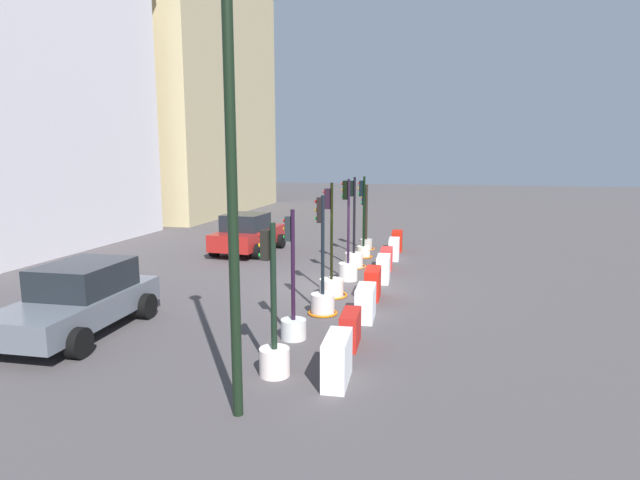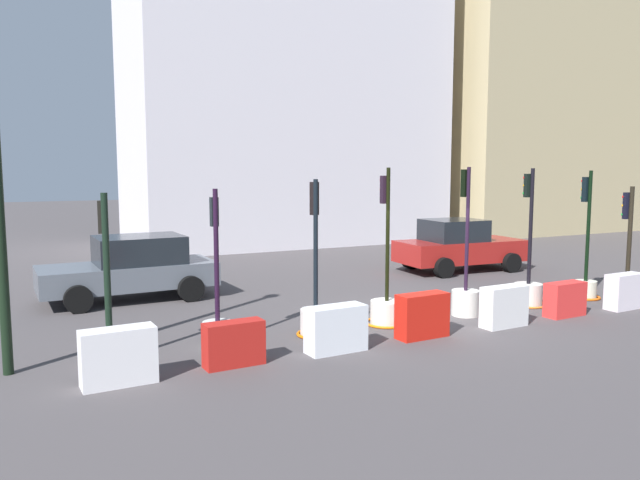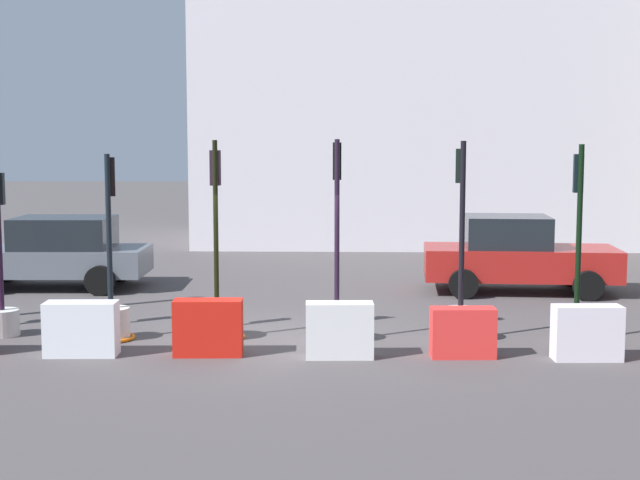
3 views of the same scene
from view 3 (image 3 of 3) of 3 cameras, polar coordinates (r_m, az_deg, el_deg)
The scene contains 15 objects.
ground_plane at distance 15.67m, azimuth -2.66°, elevation -6.25°, with size 120.00×120.00×0.00m, color #484344.
traffic_light_1 at distance 16.70m, azimuth -19.60°, elevation -3.88°, with size 0.59×0.59×3.02m.
traffic_light_2 at distance 15.86m, azimuth -13.15°, elevation -4.44°, with size 0.80×0.80×3.19m.
traffic_light_3 at distance 15.64m, azimuth -6.58°, elevation -4.58°, with size 0.96×0.96×3.42m.
traffic_light_4 at distance 15.32m, azimuth 1.08°, elevation -4.30°, with size 0.64×0.64×3.44m.
traffic_light_5 at distance 15.60m, azimuth 8.93°, elevation -4.51°, with size 0.95×0.95×3.41m.
traffic_light_6 at distance 15.88m, azimuth 16.00°, elevation -4.15°, with size 0.78×0.78×3.35m.
construction_barrier_2 at distance 14.80m, azimuth -14.95°, elevation -5.48°, with size 1.16×0.51×0.87m.
construction_barrier_3 at distance 14.42m, azimuth -7.13°, elevation -5.56°, with size 1.11×0.47×0.90m.
construction_barrier_4 at distance 14.17m, azimuth 1.25°, elevation -5.76°, with size 1.08×0.46×0.88m.
construction_barrier_5 at distance 14.39m, azimuth 9.08°, elevation -5.84°, with size 1.03×0.45×0.79m.
construction_barrier_6 at distance 14.64m, azimuth 16.63°, elevation -5.68°, with size 1.07×0.46×0.86m.
car_red_compact at distance 20.70m, azimuth 12.40°, elevation -0.96°, with size 4.38×2.42×1.73m.
car_grey_saloon at distance 21.65m, azimuth -16.48°, elevation -0.78°, with size 4.45×2.36×1.66m.
building_main_facade at distance 31.17m, azimuth 5.85°, elevation 12.66°, with size 14.66×7.29×13.70m.
Camera 3 is at (1.21, -15.24, 3.41)m, focal length 50.28 mm.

